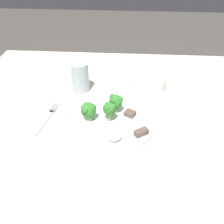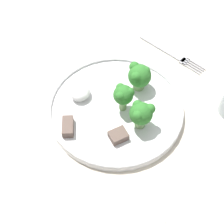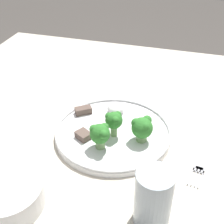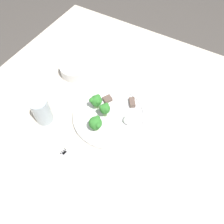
{
  "view_description": "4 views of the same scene",
  "coord_description": "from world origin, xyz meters",
  "px_view_note": "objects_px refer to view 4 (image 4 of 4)",
  "views": [
    {
      "loc": [
        0.05,
        -0.64,
        1.22
      ],
      "look_at": [
        0.0,
        -0.0,
        0.76
      ],
      "focal_mm": 42.0,
      "sensor_mm": 36.0,
      "label": 1
    },
    {
      "loc": [
        0.32,
        0.18,
        1.23
      ],
      "look_at": [
        0.03,
        -0.0,
        0.75
      ],
      "focal_mm": 50.0,
      "sensor_mm": 36.0,
      "label": 2
    },
    {
      "loc": [
        -0.16,
        0.53,
        1.18
      ],
      "look_at": [
        0.01,
        -0.04,
        0.76
      ],
      "focal_mm": 50.0,
      "sensor_mm": 36.0,
      "label": 3
    },
    {
      "loc": [
        -0.37,
        -0.24,
        1.41
      ],
      "look_at": [
        -0.0,
        -0.03,
        0.76
      ],
      "focal_mm": 35.0,
      "sensor_mm": 36.0,
      "label": 4
    }
  ],
  "objects_px": {
    "cream_bowl": "(75,69)",
    "fork": "(72,159)",
    "dinner_plate": "(109,116)",
    "drinking_glass": "(42,112)"
  },
  "relations": [
    {
      "from": "dinner_plate",
      "to": "drinking_glass",
      "type": "bearing_deg",
      "value": 121.89
    },
    {
      "from": "fork",
      "to": "cream_bowl",
      "type": "bearing_deg",
      "value": 33.47
    },
    {
      "from": "cream_bowl",
      "to": "fork",
      "type": "bearing_deg",
      "value": -146.53
    },
    {
      "from": "cream_bowl",
      "to": "drinking_glass",
      "type": "height_order",
      "value": "drinking_glass"
    },
    {
      "from": "drinking_glass",
      "to": "fork",
      "type": "bearing_deg",
      "value": -114.14
    },
    {
      "from": "dinner_plate",
      "to": "cream_bowl",
      "type": "height_order",
      "value": "cream_bowl"
    },
    {
      "from": "cream_bowl",
      "to": "drinking_glass",
      "type": "relative_size",
      "value": 1.18
    },
    {
      "from": "cream_bowl",
      "to": "dinner_plate",
      "type": "bearing_deg",
      "value": -117.86
    },
    {
      "from": "dinner_plate",
      "to": "fork",
      "type": "distance_m",
      "value": 0.21
    },
    {
      "from": "dinner_plate",
      "to": "drinking_glass",
      "type": "height_order",
      "value": "drinking_glass"
    }
  ]
}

